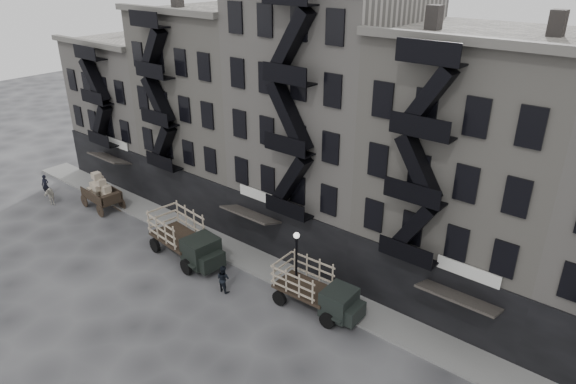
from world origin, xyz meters
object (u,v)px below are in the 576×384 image
Objects in this scene: stake_truck_east at (316,286)px; pedestrian_west at (45,185)px; stake_truck_west at (185,235)px; horse at (49,195)px; wagon at (100,188)px; pedestrian_mid at (223,279)px.

stake_truck_east reaches higher than pedestrian_west.
stake_truck_west reaches higher than stake_truck_east.
pedestrian_west is at bearing 87.51° from horse.
stake_truck_west reaches higher than pedestrian_west.
wagon is 0.61× the size of stake_truck_west.
wagon is at bearing 179.19° from stake_truck_east.
stake_truck_east is at bearing -65.44° from horse.
horse is 0.46× the size of wagon.
pedestrian_west is (-5.89, -1.59, -0.87)m from wagon.
horse is 4.79m from wagon.
stake_truck_east reaches higher than pedestrian_mid.
pedestrian_mid is at bearing -32.62° from pedestrian_west.
stake_truck_east is at bearing 12.38° from stake_truck_west.
pedestrian_mid is (15.70, -1.72, -0.87)m from wagon.
stake_truck_west is 10.02m from stake_truck_east.
pedestrian_mid is at bearing -6.78° from stake_truck_west.
wagon is 15.81m from pedestrian_mid.
stake_truck_west is 16.97m from pedestrian_west.
stake_truck_west is 1.15× the size of stake_truck_east.
wagon is at bearing -177.13° from stake_truck_west.
wagon is at bearing -7.48° from pedestrian_mid.
stake_truck_west is (11.03, -0.65, -0.03)m from wagon.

